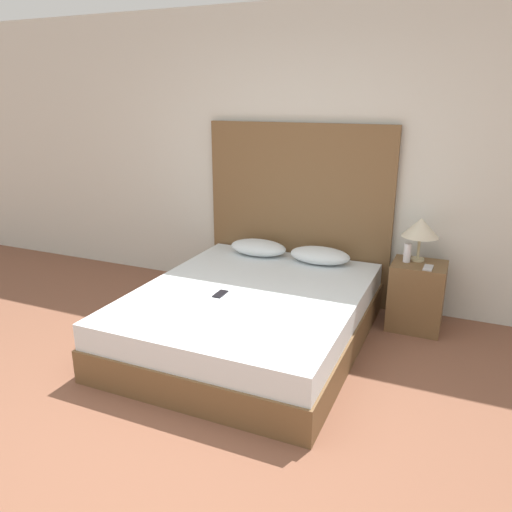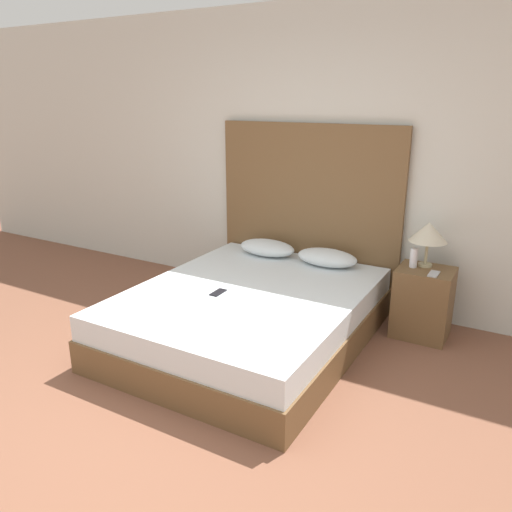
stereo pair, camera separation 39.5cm
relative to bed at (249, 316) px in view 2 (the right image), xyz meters
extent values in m
plane|color=brown|center=(0.11, -1.47, -0.22)|extent=(16.00, 16.00, 0.00)
cube|color=silver|center=(0.11, 1.17, 1.13)|extent=(10.00, 0.06, 2.70)
cube|color=brown|center=(0.00, 0.00, -0.09)|extent=(1.71, 2.14, 0.25)
cube|color=silver|center=(0.00, 0.00, 0.13)|extent=(1.68, 2.10, 0.19)
cube|color=brown|center=(0.00, 1.09, 0.62)|extent=(1.80, 0.05, 1.67)
ellipsoid|color=silver|center=(-0.31, 0.86, 0.30)|extent=(0.56, 0.32, 0.15)
ellipsoid|color=silver|center=(0.31, 0.86, 0.30)|extent=(0.56, 0.32, 0.15)
cube|color=black|center=(-0.17, -0.18, 0.23)|extent=(0.07, 0.15, 0.01)
cube|color=brown|center=(1.18, 0.79, 0.07)|extent=(0.44, 0.38, 0.58)
cylinder|color=tan|center=(1.15, 0.87, 0.37)|extent=(0.11, 0.11, 0.02)
cylinder|color=tan|center=(1.15, 0.87, 0.47)|extent=(0.02, 0.02, 0.19)
cone|color=beige|center=(1.15, 0.87, 0.65)|extent=(0.30, 0.30, 0.16)
cube|color=#B7B7BC|center=(1.26, 0.70, 0.36)|extent=(0.07, 0.15, 0.01)
cylinder|color=silver|center=(1.07, 0.79, 0.44)|extent=(0.06, 0.06, 0.16)
camera|label=1|loc=(1.51, -3.33, 1.69)|focal=35.00mm
camera|label=2|loc=(1.86, -3.16, 1.69)|focal=35.00mm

